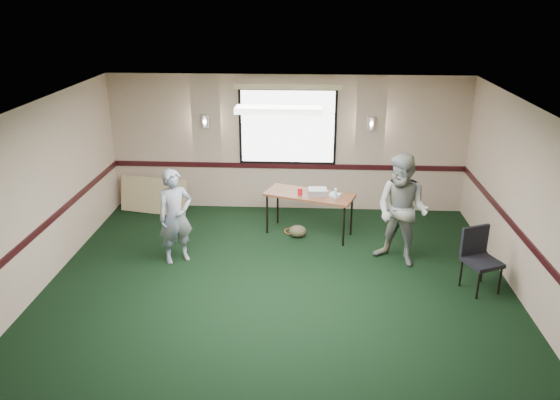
# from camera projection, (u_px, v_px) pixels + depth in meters

# --- Properties ---
(ground) EXTENTS (8.00, 8.00, 0.00)m
(ground) POSITION_uv_depth(u_px,v_px,m) (275.00, 315.00, 7.48)
(ground) COLOR black
(ground) RESTS_ON ground
(room_shell) EXTENTS (8.00, 8.02, 8.00)m
(room_shell) POSITION_uv_depth(u_px,v_px,m) (283.00, 160.00, 8.89)
(room_shell) COLOR #CDAE94
(room_shell) RESTS_ON ground
(folding_table) EXTENTS (1.68, 1.10, 0.78)m
(folding_table) POSITION_uv_depth(u_px,v_px,m) (310.00, 197.00, 9.74)
(folding_table) COLOR #5D2F1A
(folding_table) RESTS_ON ground
(projector) EXTENTS (0.34, 0.29, 0.11)m
(projector) POSITION_uv_depth(u_px,v_px,m) (318.00, 192.00, 9.66)
(projector) COLOR gray
(projector) RESTS_ON folding_table
(game_console) EXTENTS (0.23, 0.22, 0.05)m
(game_console) POSITION_uv_depth(u_px,v_px,m) (335.00, 195.00, 9.60)
(game_console) COLOR white
(game_console) RESTS_ON folding_table
(red_cup) EXTENTS (0.08, 0.08, 0.12)m
(red_cup) POSITION_uv_depth(u_px,v_px,m) (300.00, 191.00, 9.65)
(red_cup) COLOR #BA0C16
(red_cup) RESTS_ON folding_table
(water_bottle) EXTENTS (0.06, 0.06, 0.19)m
(water_bottle) POSITION_uv_depth(u_px,v_px,m) (336.00, 194.00, 9.46)
(water_bottle) COLOR #9BDCFF
(water_bottle) RESTS_ON folding_table
(duffel_bag) EXTENTS (0.37, 0.33, 0.22)m
(duffel_bag) POSITION_uv_depth(u_px,v_px,m) (298.00, 231.00, 9.83)
(duffel_bag) COLOR #4D452C
(duffel_bag) RESTS_ON ground
(cable_coil) EXTENTS (0.42, 0.42, 0.02)m
(cable_coil) POSITION_uv_depth(u_px,v_px,m) (293.00, 231.00, 10.09)
(cable_coil) COLOR #CF4319
(cable_coil) RESTS_ON ground
(folded_table) EXTENTS (1.40, 0.49, 0.71)m
(folded_table) POSITION_uv_depth(u_px,v_px,m) (153.00, 196.00, 10.85)
(folded_table) COLOR tan
(folded_table) RESTS_ON ground
(conference_chair) EXTENTS (0.61, 0.62, 0.94)m
(conference_chair) POSITION_uv_depth(u_px,v_px,m) (479.00, 254.00, 8.01)
(conference_chair) COLOR black
(conference_chair) RESTS_ON ground
(person_left) EXTENTS (0.68, 0.62, 1.56)m
(person_left) POSITION_uv_depth(u_px,v_px,m) (175.00, 216.00, 8.75)
(person_left) COLOR #445C96
(person_left) RESTS_ON ground
(person_right) EXTENTS (1.12, 1.07, 1.82)m
(person_right) POSITION_uv_depth(u_px,v_px,m) (402.00, 211.00, 8.63)
(person_right) COLOR slate
(person_right) RESTS_ON ground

